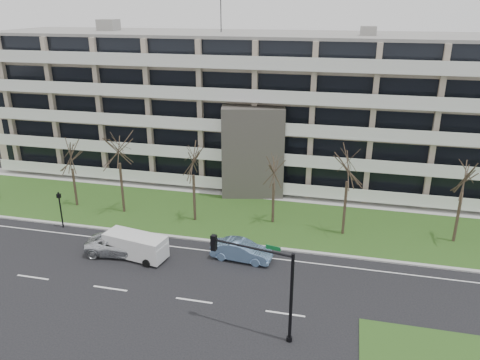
% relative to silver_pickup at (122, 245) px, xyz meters
% --- Properties ---
extents(ground, '(160.00, 160.00, 0.00)m').
position_rel_silver_pickup_xyz_m(ground, '(7.33, -4.59, -0.76)').
color(ground, black).
rests_on(ground, ground).
extents(grass_verge, '(90.00, 10.00, 0.06)m').
position_rel_silver_pickup_xyz_m(grass_verge, '(7.33, 8.41, -0.73)').
color(grass_verge, '#36541C').
rests_on(grass_verge, ground).
extents(curb, '(90.00, 0.35, 0.12)m').
position_rel_silver_pickup_xyz_m(curb, '(7.33, 3.41, -0.70)').
color(curb, '#B2B2AD').
rests_on(curb, ground).
extents(sidewalk, '(90.00, 2.00, 0.08)m').
position_rel_silver_pickup_xyz_m(sidewalk, '(7.33, 13.91, -0.72)').
color(sidewalk, '#B2B2AD').
rests_on(sidewalk, ground).
extents(grass_median, '(7.00, 5.00, 0.06)m').
position_rel_silver_pickup_xyz_m(grass_median, '(21.33, -6.59, -0.73)').
color(grass_median, '#36541C').
rests_on(grass_median, ground).
extents(lane_edge_line, '(90.00, 0.12, 0.01)m').
position_rel_silver_pickup_xyz_m(lane_edge_line, '(7.33, 1.91, -0.76)').
color(lane_edge_line, white).
rests_on(lane_edge_line, ground).
extents(apartment_building, '(60.50, 15.10, 18.75)m').
position_rel_silver_pickup_xyz_m(apartment_building, '(7.33, 20.73, 6.85)').
color(apartment_building, '#B9A58F').
rests_on(apartment_building, ground).
extents(silver_pickup, '(5.69, 3.03, 1.52)m').
position_rel_silver_pickup_xyz_m(silver_pickup, '(0.00, 0.00, 0.00)').
color(silver_pickup, silver).
rests_on(silver_pickup, ground).
extents(blue_sedan, '(4.68, 1.96, 1.51)m').
position_rel_silver_pickup_xyz_m(blue_sedan, '(9.16, 1.26, -0.01)').
color(blue_sedan, '#7BA4D6').
rests_on(blue_sedan, ground).
extents(white_van, '(5.05, 2.61, 1.87)m').
position_rel_silver_pickup_xyz_m(white_van, '(1.34, -0.29, 0.36)').
color(white_van, white).
rests_on(white_van, ground).
extents(traffic_signal, '(5.04, 1.24, 5.92)m').
position_rel_silver_pickup_xyz_m(traffic_signal, '(12.27, -6.71, 3.07)').
color(traffic_signal, black).
rests_on(traffic_signal, ground).
extents(pedestrian_signal, '(0.32, 0.26, 3.29)m').
position_rel_silver_pickup_xyz_m(pedestrian_signal, '(-7.10, 2.95, 1.33)').
color(pedestrian_signal, black).
rests_on(pedestrian_signal, ground).
extents(tree_1, '(3.33, 3.33, 6.66)m').
position_rel_silver_pickup_xyz_m(tree_1, '(-8.49, 7.42, 4.41)').
color(tree_1, '#382B21').
rests_on(tree_1, ground).
extents(tree_2, '(4.28, 4.28, 8.56)m').
position_rel_silver_pickup_xyz_m(tree_2, '(-3.41, 7.09, 5.90)').
color(tree_2, '#382B21').
rests_on(tree_2, ground).
extents(tree_3, '(3.84, 3.84, 7.67)m').
position_rel_silver_pickup_xyz_m(tree_3, '(3.56, 6.94, 5.21)').
color(tree_3, '#382B21').
rests_on(tree_3, ground).
extents(tree_4, '(3.31, 3.31, 6.62)m').
position_rel_silver_pickup_xyz_m(tree_4, '(10.39, 8.09, 4.38)').
color(tree_4, '#382B21').
rests_on(tree_4, ground).
extents(tree_5, '(4.22, 4.22, 8.44)m').
position_rel_silver_pickup_xyz_m(tree_5, '(16.49, 7.26, 5.81)').
color(tree_5, '#382B21').
rests_on(tree_5, ground).
extents(tree_6, '(3.85, 3.85, 7.69)m').
position_rel_silver_pickup_xyz_m(tree_6, '(25.32, 7.97, 5.22)').
color(tree_6, '#382B21').
rests_on(tree_6, ground).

